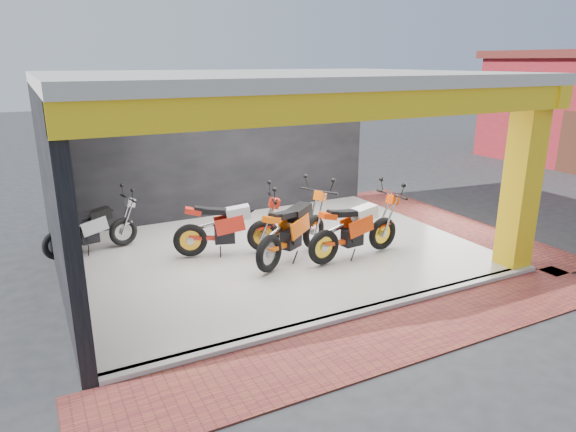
% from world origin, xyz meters
% --- Properties ---
extents(ground, '(80.00, 80.00, 0.00)m').
position_xyz_m(ground, '(0.00, 0.00, 0.00)').
color(ground, '#2D2D30').
rests_on(ground, ground).
extents(showroom_floor, '(8.00, 6.00, 0.10)m').
position_xyz_m(showroom_floor, '(0.00, 2.00, 0.05)').
color(showroom_floor, silver).
rests_on(showroom_floor, ground).
extents(showroom_ceiling, '(8.40, 6.40, 0.20)m').
position_xyz_m(showroom_ceiling, '(0.00, 2.00, 3.60)').
color(showroom_ceiling, beige).
rests_on(showroom_ceiling, corner_column).
extents(back_wall, '(8.20, 0.20, 3.50)m').
position_xyz_m(back_wall, '(0.00, 5.10, 1.75)').
color(back_wall, black).
rests_on(back_wall, ground).
extents(left_wall, '(0.20, 6.20, 3.50)m').
position_xyz_m(left_wall, '(-4.10, 2.00, 1.75)').
color(left_wall, black).
rests_on(left_wall, ground).
extents(corner_column, '(0.50, 0.50, 3.50)m').
position_xyz_m(corner_column, '(3.75, -0.75, 1.75)').
color(corner_column, yellow).
rests_on(corner_column, ground).
extents(header_beam_front, '(8.40, 0.30, 0.40)m').
position_xyz_m(header_beam_front, '(0.00, -1.00, 3.30)').
color(header_beam_front, yellow).
rests_on(header_beam_front, corner_column).
extents(header_beam_right, '(0.30, 6.40, 0.40)m').
position_xyz_m(header_beam_right, '(4.00, 2.00, 3.30)').
color(header_beam_right, yellow).
rests_on(header_beam_right, corner_column).
extents(floor_kerb, '(8.00, 0.20, 0.10)m').
position_xyz_m(floor_kerb, '(0.00, -1.02, 0.05)').
color(floor_kerb, silver).
rests_on(floor_kerb, ground).
extents(paver_front, '(9.00, 1.40, 0.03)m').
position_xyz_m(paver_front, '(0.00, -1.80, 0.01)').
color(paver_front, brown).
rests_on(paver_front, ground).
extents(paver_right, '(1.40, 7.00, 0.03)m').
position_xyz_m(paver_right, '(4.80, 2.00, 0.01)').
color(paver_right, brown).
rests_on(paver_right, ground).
extents(moto_hero, '(2.40, 1.07, 1.42)m').
position_xyz_m(moto_hero, '(1.93, 0.99, 0.81)').
color(moto_hero, '#F4420A').
rests_on(moto_hero, showroom_floor).
extents(moto_row_a, '(2.42, 1.44, 1.39)m').
position_xyz_m(moto_row_a, '(-0.31, 2.02, 0.80)').
color(moto_row_a, red).
rests_on(moto_row_a, showroom_floor).
extents(moto_row_b, '(2.54, 1.91, 1.47)m').
position_xyz_m(moto_row_b, '(0.71, 1.74, 0.83)').
color(moto_row_b, '#F7600A').
rests_on(moto_row_b, showroom_floor).
extents(moto_row_d, '(2.14, 1.13, 1.24)m').
position_xyz_m(moto_row_d, '(-2.80, 3.73, 0.72)').
color(moto_row_d, '#9EA0A5').
rests_on(moto_row_d, showroom_floor).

